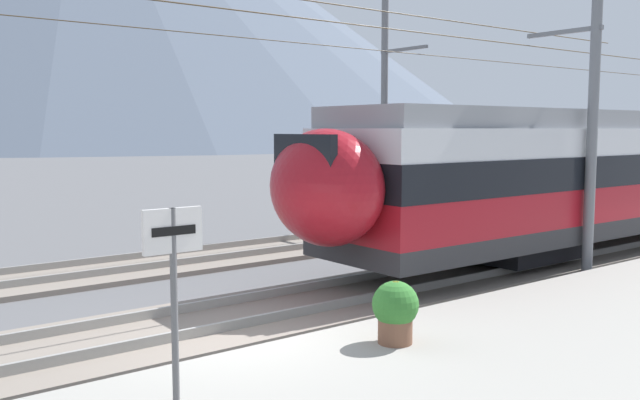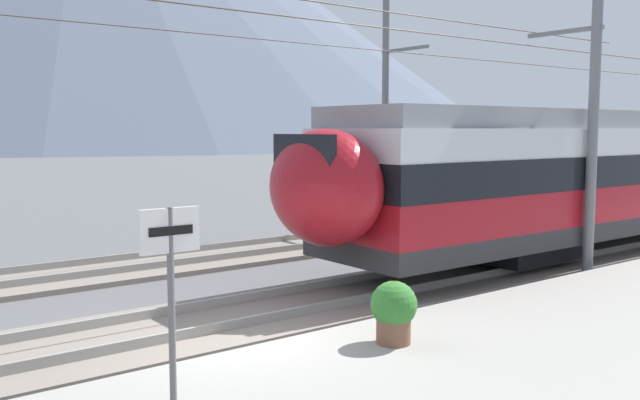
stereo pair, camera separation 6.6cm
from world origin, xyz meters
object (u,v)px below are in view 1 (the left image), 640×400
at_px(platform_sign, 173,261).
at_px(potted_plant_platform_edge, 395,308).
at_px(catenary_mast_far_side, 387,106).
at_px(catenary_mast_mid, 590,88).

xyz_separation_m(platform_sign, potted_plant_platform_edge, (3.45, 0.04, -1.11)).
bearing_deg(platform_sign, potted_plant_platform_edge, 0.62).
distance_m(catenary_mast_far_side, platform_sign, 16.75).
relative_size(platform_sign, potted_plant_platform_edge, 2.43).
bearing_deg(potted_plant_platform_edge, catenary_mast_far_side, 47.61).
bearing_deg(catenary_mast_mid, platform_sign, -170.98).
relative_size(catenary_mast_far_side, potted_plant_platform_edge, 43.26).
height_order(catenary_mast_mid, platform_sign, catenary_mast_mid).
height_order(catenary_mast_far_side, platform_sign, catenary_mast_far_side).
bearing_deg(catenary_mast_mid, catenary_mast_far_side, 78.23).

